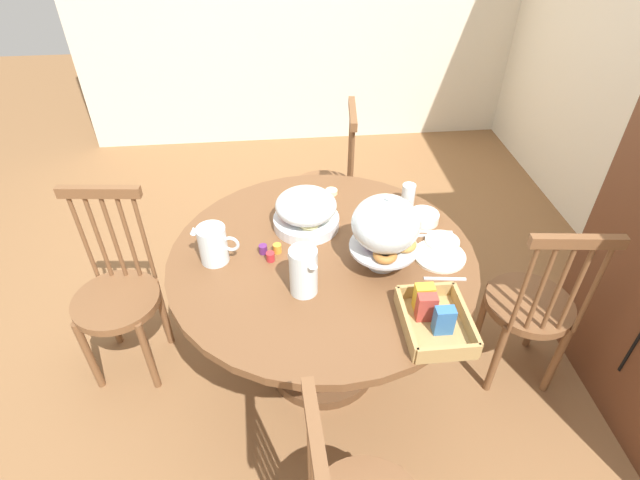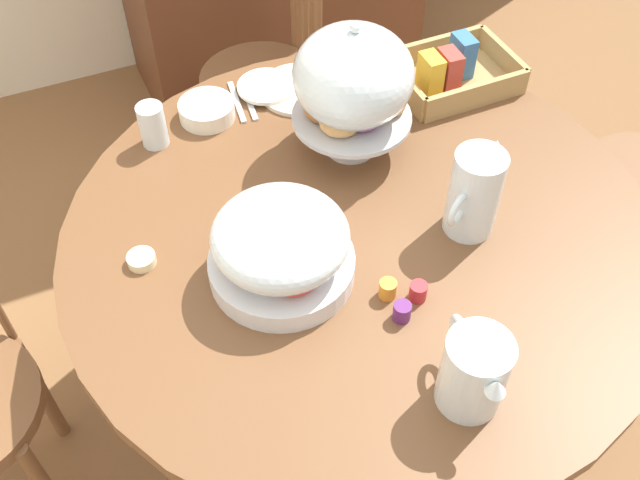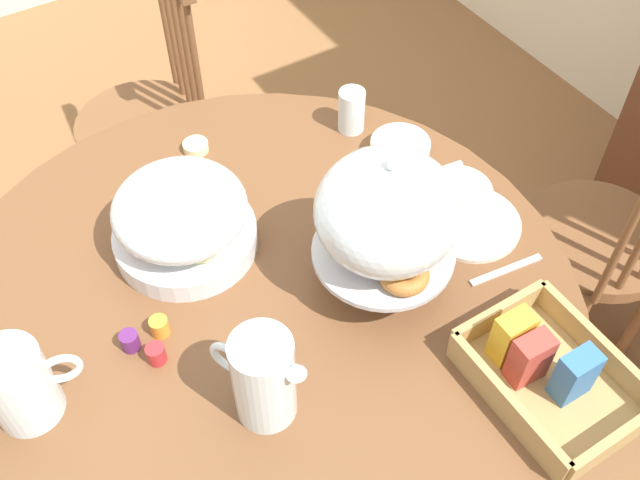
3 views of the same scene
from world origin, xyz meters
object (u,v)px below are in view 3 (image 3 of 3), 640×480
(windsor_chair_facing_door, at_px, (603,244))
(orange_juice_pitcher, at_px, (20,387))
(windsor_chair_far_side, at_px, (150,123))
(china_plate_large, at_px, (470,223))
(milk_pitcher, at_px, (264,381))
(drinking_glass, at_px, (352,111))
(cereal_bowl, at_px, (400,149))
(dining_table, at_px, (262,353))
(cereal_basket, at_px, (546,371))
(pastry_stand_with_dome, at_px, (387,217))
(fruit_platter_covered, at_px, (182,218))
(china_plate_small, at_px, (459,190))
(butter_dish, at_px, (196,147))

(windsor_chair_facing_door, relative_size, orange_juice_pitcher, 4.85)
(windsor_chair_far_side, xyz_separation_m, china_plate_large, (1.01, 0.36, 0.29))
(milk_pitcher, xyz_separation_m, drinking_glass, (-0.55, 0.54, -0.04))
(milk_pitcher, distance_m, cereal_bowl, 0.71)
(windsor_chair_far_side, bearing_deg, dining_table, -7.78)
(milk_pitcher, relative_size, cereal_bowl, 1.45)
(windsor_chair_facing_door, bearing_deg, dining_table, -97.93)
(cereal_basket, bearing_deg, pastry_stand_with_dome, -161.15)
(orange_juice_pitcher, bearing_deg, windsor_chair_far_side, 148.24)
(orange_juice_pitcher, distance_m, cereal_basket, 0.93)
(dining_table, bearing_deg, drinking_glass, 126.78)
(milk_pitcher, height_order, drinking_glass, milk_pitcher)
(milk_pitcher, relative_size, drinking_glass, 1.85)
(windsor_chair_far_side, height_order, fruit_platter_covered, windsor_chair_far_side)
(fruit_platter_covered, height_order, orange_juice_pitcher, fruit_platter_covered)
(orange_juice_pitcher, relative_size, cereal_basket, 0.64)
(fruit_platter_covered, distance_m, orange_juice_pitcher, 0.45)
(china_plate_small, relative_size, cereal_bowl, 1.07)
(china_plate_large, bearing_deg, butter_dish, -142.93)
(dining_table, height_order, drinking_glass, drinking_glass)
(windsor_chair_facing_door, bearing_deg, drinking_glass, -133.14)
(cereal_bowl, relative_size, butter_dish, 2.33)
(dining_table, xyz_separation_m, orange_juice_pitcher, (-0.01, -0.45, 0.27))
(dining_table, bearing_deg, windsor_chair_far_side, 172.22)
(pastry_stand_with_dome, height_order, china_plate_small, pastry_stand_with_dome)
(fruit_platter_covered, bearing_deg, cereal_bowl, 88.17)
(dining_table, bearing_deg, fruit_platter_covered, -166.04)
(cereal_basket, height_order, drinking_glass, cereal_basket)
(dining_table, relative_size, milk_pitcher, 6.47)
(dining_table, distance_m, china_plate_small, 0.57)
(pastry_stand_with_dome, relative_size, milk_pitcher, 1.69)
(milk_pitcher, distance_m, cereal_basket, 0.51)
(dining_table, xyz_separation_m, windsor_chair_facing_door, (0.13, 0.95, -0.10))
(cereal_bowl, distance_m, drinking_glass, 0.15)
(butter_dish, bearing_deg, drinking_glass, 69.96)
(drinking_glass, bearing_deg, fruit_platter_covered, -75.73)
(cereal_bowl, height_order, drinking_glass, drinking_glass)
(pastry_stand_with_dome, distance_m, china_plate_large, 0.32)
(fruit_platter_covered, bearing_deg, pastry_stand_with_dome, 44.65)
(windsor_chair_far_side, distance_m, pastry_stand_with_dome, 1.15)
(dining_table, height_order, milk_pitcher, milk_pitcher)
(cereal_basket, xyz_separation_m, drinking_glass, (-0.77, 0.09, 0.02))
(pastry_stand_with_dome, relative_size, butter_dish, 5.73)
(dining_table, relative_size, china_plate_large, 5.99)
(dining_table, relative_size, windsor_chair_far_side, 1.35)
(fruit_platter_covered, distance_m, milk_pitcher, 0.42)
(pastry_stand_with_dome, xyz_separation_m, drinking_glass, (-0.42, 0.21, -0.14))
(china_plate_large, bearing_deg, cereal_basket, -19.99)
(fruit_platter_covered, relative_size, cereal_basket, 0.95)
(china_plate_large, height_order, butter_dish, butter_dish)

